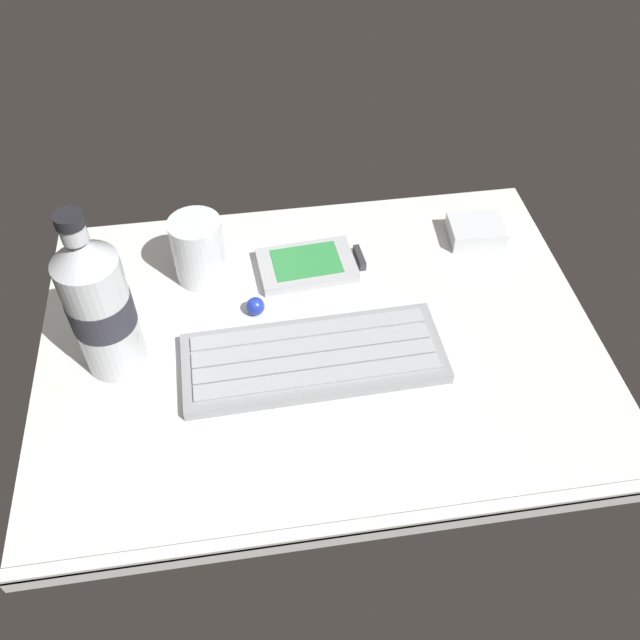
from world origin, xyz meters
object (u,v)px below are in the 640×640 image
handheld_device (312,265)px  charger_block (476,231)px  trackball_mouse (255,306)px  juice_cup (199,252)px  keyboard (314,358)px  water_bottle (99,303)px

handheld_device → charger_block: size_ratio=1.89×
charger_block → trackball_mouse: 31.29cm
juice_cup → charger_block: juice_cup is taller
charger_block → keyboard: bearing=-143.6°
handheld_device → trackball_mouse: size_ratio=6.00×
keyboard → handheld_device: size_ratio=2.22×
trackball_mouse → keyboard: bearing=-55.9°
handheld_device → charger_block: bearing=7.0°
keyboard → charger_block: (24.13, 17.77, 0.39)cm
handheld_device → juice_cup: juice_cup is taller
water_bottle → trackball_mouse: size_ratio=9.45×
keyboard → water_bottle: (-21.64, 3.82, 8.20)cm
handheld_device → trackball_mouse: (-7.66, -6.51, 0.37)cm
keyboard → charger_block: charger_block is taller
juice_cup → water_bottle: bearing=-128.7°
keyboard → charger_block: bearing=36.4°
keyboard → charger_block: size_ratio=4.18×
handheld_device → water_bottle: bearing=-154.5°
handheld_device → charger_block: 22.41cm
handheld_device → charger_block: (22.24, 2.72, 0.47)cm
water_bottle → juice_cup: bearing=51.3°
charger_block → trackball_mouse: charger_block is taller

